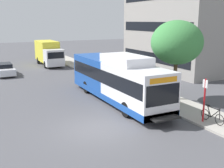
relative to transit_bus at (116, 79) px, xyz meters
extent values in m
plane|color=#4C4C51|center=(-3.69, 3.47, -1.70)|extent=(120.00, 120.00, 0.00)
cube|color=#A8A399|center=(3.31, 1.47, -1.63)|extent=(3.00, 56.00, 0.14)
cube|color=white|center=(0.00, -2.82, -0.02)|extent=(2.54, 5.80, 2.73)
cube|color=#19479E|center=(0.00, 2.98, -0.02)|extent=(2.54, 5.80, 2.73)
cube|color=#19479E|center=(0.00, 0.08, -1.16)|extent=(2.57, 11.60, 0.44)
cube|color=black|center=(0.00, 0.08, 0.35)|extent=(2.58, 11.25, 0.96)
cube|color=black|center=(0.00, -5.68, 0.15)|extent=(2.34, 0.10, 1.24)
cube|color=orange|center=(0.00, -5.69, 1.02)|extent=(1.90, 0.08, 0.32)
cube|color=white|center=(0.00, -1.37, 1.65)|extent=(2.16, 4.06, 0.60)
cube|color=black|center=(0.00, -6.07, -1.15)|extent=(1.78, 0.60, 0.10)
cylinder|color=black|center=(-1.13, -3.51, -1.20)|extent=(0.30, 1.00, 1.00)
cylinder|color=black|center=(1.13, -3.51, -1.20)|extent=(0.30, 1.00, 1.00)
cylinder|color=black|center=(-1.13, 3.27, -1.20)|extent=(0.30, 1.00, 1.00)
cylinder|color=black|center=(1.13, 3.27, -1.20)|extent=(0.30, 1.00, 1.00)
cylinder|color=red|center=(2.36, -6.57, -0.26)|extent=(0.10, 0.10, 2.60)
cube|color=white|center=(2.34, -6.57, 0.74)|extent=(0.04, 0.36, 0.48)
torus|color=black|center=(2.72, -7.48, -1.23)|extent=(0.04, 0.66, 0.66)
torus|color=black|center=(2.72, -6.38, -1.23)|extent=(0.04, 0.66, 0.66)
cylinder|color=black|center=(2.72, -7.13, -0.96)|extent=(0.05, 0.64, 0.64)
cylinder|color=black|center=(2.72, -6.68, -0.96)|extent=(0.05, 0.34, 0.62)
cylinder|color=black|center=(2.72, -6.98, -0.66)|extent=(0.05, 0.90, 0.05)
cylinder|color=black|center=(2.72, -6.61, -1.25)|extent=(0.05, 0.45, 0.08)
cylinder|color=black|center=(2.72, -7.46, -0.90)|extent=(0.05, 0.10, 0.67)
cylinder|color=black|center=(2.72, -7.43, -0.56)|extent=(0.52, 0.03, 0.03)
cube|color=black|center=(2.72, -6.53, -0.62)|extent=(0.12, 0.24, 0.06)
cylinder|color=#4C3823|center=(4.00, -1.92, -0.13)|extent=(0.28, 0.28, 2.87)
ellipsoid|color=#3D8442|center=(4.00, -1.92, 2.73)|extent=(3.81, 3.81, 3.24)
cube|color=silver|center=(-6.40, 14.74, -1.15)|extent=(1.80, 4.50, 0.70)
cube|color=black|center=(-6.40, 14.84, -0.65)|extent=(1.48, 2.34, 0.56)
cylinder|color=black|center=(-5.60, 13.39, -1.38)|extent=(0.20, 0.64, 0.64)
cylinder|color=black|center=(-5.60, 16.09, -1.38)|extent=(0.20, 0.64, 0.64)
cube|color=silver|center=(-0.17, 16.86, -0.35)|extent=(2.30, 2.00, 2.10)
cube|color=yellow|center=(-0.17, 20.36, 0.20)|extent=(2.30, 5.00, 2.70)
cube|color=black|center=(-0.17, 15.89, 0.05)|extent=(2.07, 0.08, 0.80)
cylinder|color=black|center=(-1.20, 17.30, -1.24)|extent=(0.26, 0.92, 0.92)
cylinder|color=black|center=(0.86, 17.30, -1.24)|extent=(0.26, 0.92, 0.92)
cylinder|color=black|center=(-1.20, 21.44, -1.24)|extent=(0.26, 0.92, 0.92)
cylinder|color=black|center=(0.86, 21.44, -1.24)|extent=(0.26, 0.92, 0.92)
cube|color=black|center=(16.06, 8.79, 0.06)|extent=(13.22, 12.90, 1.10)
cube|color=black|center=(16.06, 8.79, 3.60)|extent=(13.22, 12.90, 1.10)
camera|label=1|loc=(-9.53, -18.02, 4.31)|focal=44.39mm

